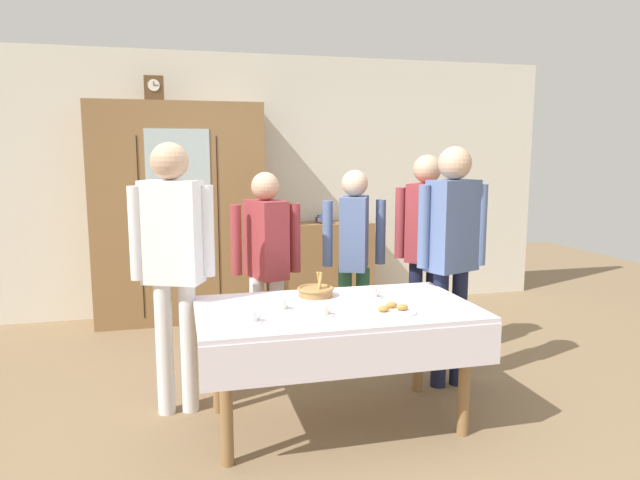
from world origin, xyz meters
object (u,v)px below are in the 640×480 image
Objects in this scene: person_beside_shelf at (173,250)px; person_behind_table_right at (354,248)px; book_stack at (324,219)px; pastry_plate at (392,310)px; person_behind_table_left at (452,242)px; tea_cup_mid_right at (322,311)px; tea_cup_front_edge at (280,306)px; spoon_center at (436,309)px; spoon_mid_left at (353,303)px; person_near_right_end at (266,255)px; spoon_back_edge at (437,299)px; dining_table at (337,324)px; tea_cup_mid_left at (372,294)px; wall_cabinet at (180,214)px; tea_cup_center at (251,318)px; bread_basket at (316,291)px; bookshelf_low at (324,266)px; mantel_clock at (154,89)px; person_by_cabinet at (425,237)px.

person_behind_table_right is (1.39, 0.62, -0.14)m from person_beside_shelf.
pastry_plate is at bearing -96.30° from book_stack.
person_behind_table_left is (0.36, -2.23, 0.07)m from book_stack.
tea_cup_mid_right and tea_cup_front_edge have the same top height.
spoon_mid_left is (-0.44, 0.25, 0.00)m from spoon_center.
person_near_right_end is at bearing 115.13° from spoon_mid_left.
person_near_right_end is at bearing 137.22° from spoon_back_edge.
tea_cup_mid_left is (0.28, 0.17, 0.13)m from dining_table.
book_stack is at bearing 1.94° from wall_cabinet.
bread_basket reaches higher than tea_cup_center.
spoon_mid_left is (-0.56, 0.02, 0.00)m from spoon_back_edge.
wall_cabinet is 2.45m from bread_basket.
person_behind_table_left is (1.85, -2.18, -0.03)m from wall_cabinet.
person_near_right_end is (-0.29, 0.92, 0.28)m from dining_table.
person_behind_table_left is 1.11× the size of person_behind_table_right.
wall_cabinet is 2.75m from spoon_mid_left.
spoon_back_edge is at bearing -2.56° from spoon_mid_left.
bookshelf_low is 0.60× the size of person_behind_table_left.
tea_cup_mid_right is 1.09× the size of spoon_center.
spoon_mid_left is at bearing -19.57° from person_beside_shelf.
tea_cup_mid_right is 0.54× the size of bread_basket.
mantel_clock is at bearing -179.81° from wall_cabinet.
tea_cup_front_edge is 1.65m from person_by_cabinet.
book_stack is at bearing 84.31° from person_behind_table_right.
spoon_center is at bearing -38.51° from bread_basket.
bread_basket is 2.02× the size of spoon_back_edge.
person_behind_table_left reaches higher than person_near_right_end.
person_near_right_end is (-0.16, 1.07, 0.15)m from tea_cup_mid_right.
tea_cup_mid_right is 1.00× the size of tea_cup_mid_left.
spoon_back_edge is 0.08× the size of person_near_right_end.
spoon_back_edge is at bearing -20.29° from bread_basket.
book_stack is 0.13× the size of person_beside_shelf.
tea_cup_mid_right is 0.82m from spoon_back_edge.
tea_cup_mid_right is at bearing 176.35° from spoon_center.
tea_cup_center reaches higher than spoon_back_edge.
person_by_cabinet is at bearing 44.20° from tea_cup_mid_right.
tea_cup_mid_left is 0.42m from spoon_back_edge.
pastry_plate reaches higher than spoon_center.
wall_cabinet is at bearing 105.67° from tea_cup_mid_right.
spoon_center is at bearing -13.83° from tea_cup_front_edge.
tea_cup_mid_left is (0.62, 0.14, 0.00)m from tea_cup_front_edge.
bread_basket is 0.95m from person_beside_shelf.
pastry_plate is at bearing -89.49° from tea_cup_mid_left.
person_behind_table_right is at bearing 23.98° from person_beside_shelf.
book_stack is 1.87× the size of spoon_mid_left.
person_behind_table_left is (0.36, -2.23, 0.59)m from bookshelf_low.
person_near_right_end is (-0.23, 0.62, 0.14)m from bread_basket.
book_stack is 2.64m from spoon_mid_left.
wall_cabinet is 2.51m from person_by_cabinet.
mantel_clock is 0.16× the size of person_near_right_end.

